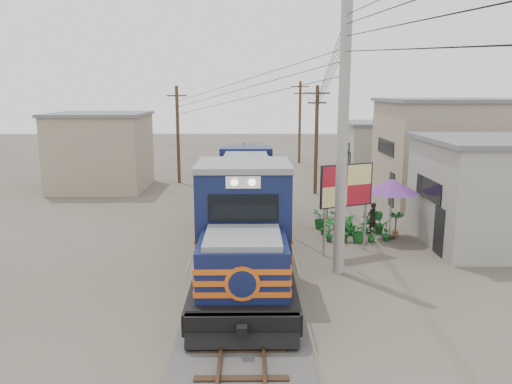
{
  "coord_description": "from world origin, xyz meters",
  "views": [
    {
      "loc": [
        0.21,
        -18.18,
        6.69
      ],
      "look_at": [
        0.48,
        3.77,
        2.2
      ],
      "focal_mm": 35.0,
      "sensor_mm": 36.0,
      "label": 1
    }
  ],
  "objects_px": {
    "market_umbrella": "(392,186)",
    "vendor": "(372,218)",
    "billboard": "(347,188)",
    "locomotive": "(245,209)"
  },
  "relations": [
    {
      "from": "market_umbrella",
      "to": "vendor",
      "type": "relative_size",
      "value": 2.19
    },
    {
      "from": "locomotive",
      "to": "market_umbrella",
      "type": "relative_size",
      "value": 5.24
    },
    {
      "from": "billboard",
      "to": "vendor",
      "type": "height_order",
      "value": "billboard"
    },
    {
      "from": "market_umbrella",
      "to": "vendor",
      "type": "distance_m",
      "value": 2.0
    },
    {
      "from": "market_umbrella",
      "to": "vendor",
      "type": "xyz_separation_m",
      "value": [
        -0.62,
        0.88,
        -1.69
      ]
    },
    {
      "from": "billboard",
      "to": "market_umbrella",
      "type": "distance_m",
      "value": 3.29
    },
    {
      "from": "locomotive",
      "to": "billboard",
      "type": "xyz_separation_m",
      "value": [
        4.15,
        -0.29,
        0.97
      ]
    },
    {
      "from": "market_umbrella",
      "to": "vendor",
      "type": "bearing_deg",
      "value": 125.11
    },
    {
      "from": "market_umbrella",
      "to": "vendor",
      "type": "height_order",
      "value": "market_umbrella"
    },
    {
      "from": "billboard",
      "to": "market_umbrella",
      "type": "bearing_deg",
      "value": 17.39
    }
  ]
}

